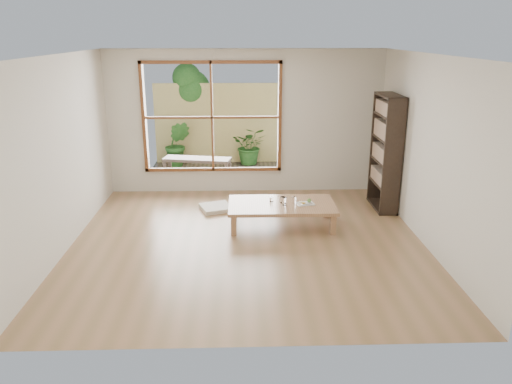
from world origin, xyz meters
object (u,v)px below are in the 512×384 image
low_table (282,206)px  food_tray (306,203)px  bookshelf (386,153)px  garden_bench (197,161)px

low_table → food_tray: 0.38m
low_table → food_tray: bearing=-4.3°
low_table → bookshelf: (1.79, 0.79, 0.64)m
low_table → bookshelf: 2.06m
bookshelf → food_tray: (-1.42, -0.82, -0.58)m
low_table → garden_bench: (-1.50, 2.58, 0.08)m
low_table → garden_bench: garden_bench is taller
food_tray → garden_bench: 3.21m
low_table → garden_bench: size_ratio=1.18×
food_tray → garden_bench: bearing=114.6°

